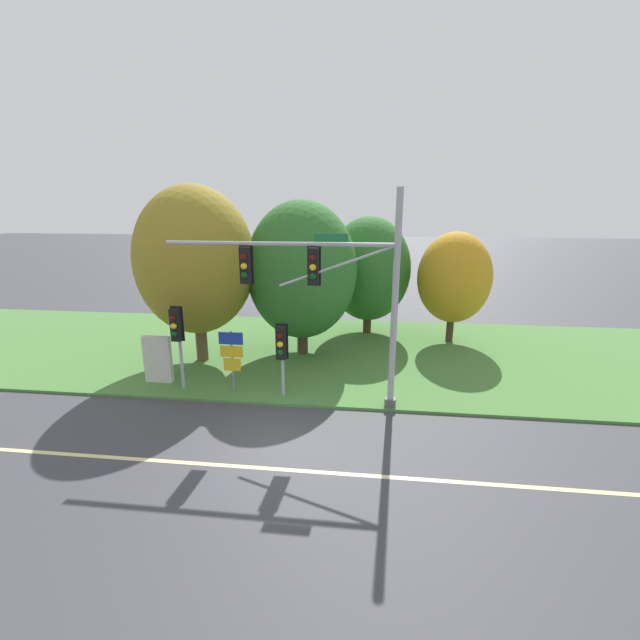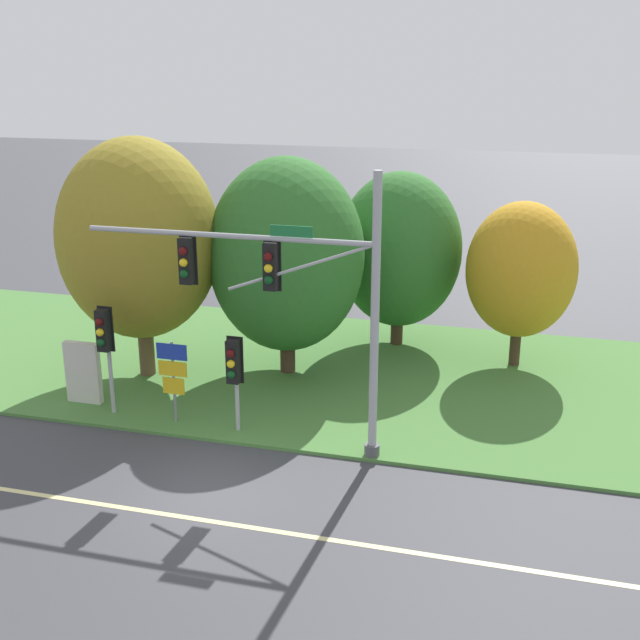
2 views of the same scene
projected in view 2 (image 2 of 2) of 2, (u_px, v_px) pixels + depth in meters
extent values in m
plane|color=#3D3D42|center=(209.00, 492.00, 19.43)|extent=(160.00, 160.00, 0.00)
cube|color=beige|center=(188.00, 518.00, 18.33)|extent=(36.00, 0.16, 0.01)
cube|color=#477A38|center=(304.00, 369.00, 26.99)|extent=(48.00, 11.50, 0.10)
cylinder|color=#9EA0A5|center=(375.00, 321.00, 19.90)|extent=(0.22, 0.22, 7.42)
cylinder|color=#4C4C51|center=(372.00, 450.00, 21.00)|extent=(0.40, 0.40, 0.30)
cylinder|color=#9EA0A5|center=(227.00, 236.00, 20.27)|extent=(7.72, 0.14, 0.14)
cylinder|color=#9EA0A5|center=(300.00, 268.00, 20.01)|extent=(3.89, 0.08, 1.48)
cube|color=black|center=(271.00, 267.00, 20.21)|extent=(0.34, 0.28, 1.22)
cube|color=black|center=(273.00, 265.00, 20.36)|extent=(0.46, 0.04, 1.34)
sphere|color=#4C0C0C|center=(268.00, 257.00, 19.95)|extent=(0.22, 0.22, 0.22)
sphere|color=yellow|center=(268.00, 268.00, 20.05)|extent=(0.22, 0.22, 0.22)
sphere|color=#0C4219|center=(269.00, 280.00, 20.14)|extent=(0.22, 0.22, 0.22)
cube|color=black|center=(186.00, 261.00, 20.79)|extent=(0.34, 0.28, 1.22)
cube|color=black|center=(189.00, 260.00, 20.94)|extent=(0.46, 0.04, 1.34)
sphere|color=#4C0C0C|center=(183.00, 251.00, 20.53)|extent=(0.22, 0.22, 0.22)
sphere|color=yellow|center=(183.00, 263.00, 20.62)|extent=(0.22, 0.22, 0.22)
sphere|color=#0C4219|center=(184.00, 274.00, 20.72)|extent=(0.22, 0.22, 0.22)
cube|color=#196B33|center=(291.00, 231.00, 19.73)|extent=(1.10, 0.04, 0.28)
cylinder|color=#9EA0A5|center=(237.00, 386.00, 22.07)|extent=(0.12, 0.12, 2.67)
cube|color=black|center=(233.00, 362.00, 21.65)|extent=(0.34, 0.28, 1.22)
cube|color=black|center=(235.00, 360.00, 21.79)|extent=(0.46, 0.04, 1.34)
sphere|color=#4C0C0C|center=(230.00, 353.00, 21.39)|extent=(0.22, 0.22, 0.22)
sphere|color=yellow|center=(231.00, 364.00, 21.48)|extent=(0.22, 0.22, 0.22)
sphere|color=#0C4219|center=(231.00, 374.00, 21.58)|extent=(0.22, 0.22, 0.22)
cylinder|color=#9EA0A5|center=(110.00, 362.00, 23.12)|extent=(0.12, 0.12, 3.16)
cube|color=black|center=(103.00, 330.00, 22.62)|extent=(0.34, 0.28, 1.22)
cube|color=black|center=(106.00, 329.00, 22.77)|extent=(0.46, 0.04, 1.34)
sphere|color=#4C0C0C|center=(99.00, 322.00, 22.37)|extent=(0.22, 0.22, 0.22)
sphere|color=yellow|center=(100.00, 332.00, 22.46)|extent=(0.22, 0.22, 0.22)
sphere|color=#0C4219|center=(101.00, 342.00, 22.55)|extent=(0.22, 0.22, 0.22)
cylinder|color=slate|center=(174.00, 382.00, 22.68)|extent=(0.08, 0.08, 2.40)
cube|color=#193399|center=(172.00, 352.00, 22.37)|extent=(0.92, 0.03, 0.47)
cube|color=gold|center=(173.00, 369.00, 22.53)|extent=(0.86, 0.03, 0.43)
cube|color=gold|center=(174.00, 386.00, 22.69)|extent=(0.65, 0.03, 0.49)
cylinder|color=brown|center=(145.00, 328.00, 26.04)|extent=(0.51, 0.51, 3.14)
ellipsoid|color=olive|center=(139.00, 239.00, 25.12)|extent=(5.08, 5.08, 6.36)
cylinder|color=#423021|center=(287.00, 334.00, 26.35)|extent=(0.50, 0.50, 2.59)
ellipsoid|color=#2D6B28|center=(286.00, 255.00, 25.53)|extent=(5.00, 5.00, 6.25)
cylinder|color=#423021|center=(397.00, 313.00, 29.00)|extent=(0.44, 0.44, 2.30)
ellipsoid|color=#2D6B28|center=(399.00, 250.00, 28.27)|extent=(4.40, 4.40, 5.50)
cylinder|color=#423021|center=(516.00, 332.00, 26.96)|extent=(0.36, 0.36, 2.33)
ellipsoid|color=#C68C1E|center=(521.00, 270.00, 26.29)|extent=(3.61, 3.61, 4.51)
cube|color=beige|center=(83.00, 372.00, 24.04)|extent=(1.10, 0.24, 1.90)
cube|color=#4C4C51|center=(74.00, 399.00, 24.42)|extent=(0.10, 0.20, 0.10)
cube|color=#4C4C51|center=(98.00, 401.00, 24.22)|extent=(0.10, 0.20, 0.10)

